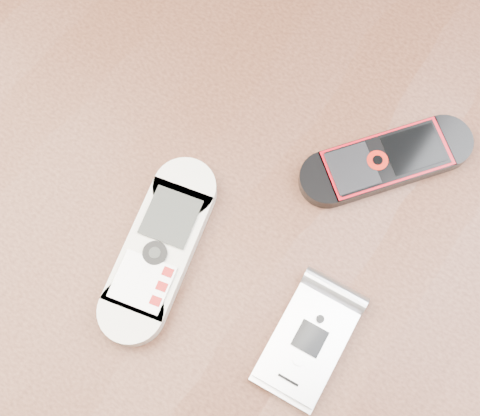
# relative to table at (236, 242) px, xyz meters

# --- Properties ---
(ground) EXTENTS (4.00, 4.00, 0.00)m
(ground) POSITION_rel_table_xyz_m (0.00, 0.00, -0.64)
(ground) COLOR #472B19
(ground) RESTS_ON ground
(table) EXTENTS (1.20, 0.80, 0.75)m
(table) POSITION_rel_table_xyz_m (0.00, 0.00, 0.00)
(table) COLOR black
(table) RESTS_ON ground
(nokia_white) EXTENTS (0.09, 0.17, 0.02)m
(nokia_white) POSITION_rel_table_xyz_m (-0.03, -0.06, 0.11)
(nokia_white) COLOR silver
(nokia_white) RESTS_ON table
(nokia_black_red) EXTENTS (0.13, 0.15, 0.02)m
(nokia_black_red) POSITION_rel_table_xyz_m (0.08, 0.10, 0.11)
(nokia_black_red) COLOR black
(nokia_black_red) RESTS_ON table
(motorola_razr) EXTENTS (0.06, 0.11, 0.02)m
(motorola_razr) POSITION_rel_table_xyz_m (0.11, -0.06, 0.11)
(motorola_razr) COLOR silver
(motorola_razr) RESTS_ON table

